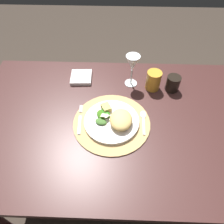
% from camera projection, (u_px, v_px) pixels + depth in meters
% --- Properties ---
extents(ground_plane, '(6.00, 6.00, 0.00)m').
position_uv_depth(ground_plane, '(111.00, 180.00, 1.55)').
color(ground_plane, '#362D25').
extents(dining_table, '(1.36, 0.87, 0.73)m').
position_uv_depth(dining_table, '(111.00, 133.00, 1.08)').
color(dining_table, '#3C211E').
rests_on(dining_table, ground).
extents(placemat, '(0.36, 0.36, 0.01)m').
position_uv_depth(placemat, '(112.00, 123.00, 0.97)').
color(placemat, tan).
rests_on(placemat, dining_table).
extents(dinner_plate, '(0.25, 0.25, 0.02)m').
position_uv_depth(dinner_plate, '(112.00, 121.00, 0.96)').
color(dinner_plate, silver).
rests_on(dinner_plate, placemat).
extents(pasta_serving, '(0.10, 0.13, 0.04)m').
position_uv_depth(pasta_serving, '(121.00, 120.00, 0.93)').
color(pasta_serving, '#E4BA69').
rests_on(pasta_serving, dinner_plate).
extents(salad_greens, '(0.08, 0.11, 0.03)m').
position_uv_depth(salad_greens, '(103.00, 116.00, 0.96)').
color(salad_greens, '#326513').
rests_on(salad_greens, dinner_plate).
extents(bread_piece, '(0.06, 0.06, 0.02)m').
position_uv_depth(bread_piece, '(106.00, 108.00, 0.99)').
color(bread_piece, tan).
rests_on(bread_piece, dinner_plate).
extents(fork, '(0.02, 0.17, 0.00)m').
position_uv_depth(fork, '(80.00, 121.00, 0.97)').
color(fork, silver).
rests_on(fork, placemat).
extents(spoon, '(0.03, 0.14, 0.01)m').
position_uv_depth(spoon, '(143.00, 118.00, 0.98)').
color(spoon, silver).
rests_on(spoon, placemat).
extents(napkin, '(0.12, 0.12, 0.02)m').
position_uv_depth(napkin, '(81.00, 77.00, 1.17)').
color(napkin, white).
rests_on(napkin, dining_table).
extents(wine_glass, '(0.07, 0.07, 0.18)m').
position_uv_depth(wine_glass, '(133.00, 64.00, 1.05)').
color(wine_glass, silver).
rests_on(wine_glass, dining_table).
extents(amber_tumbler, '(0.08, 0.08, 0.10)m').
position_uv_depth(amber_tumbler, '(153.00, 80.00, 1.09)').
color(amber_tumbler, gold).
rests_on(amber_tumbler, dining_table).
extents(dark_tumbler, '(0.07, 0.07, 0.08)m').
position_uv_depth(dark_tumbler, '(173.00, 83.00, 1.09)').
color(dark_tumbler, black).
rests_on(dark_tumbler, dining_table).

